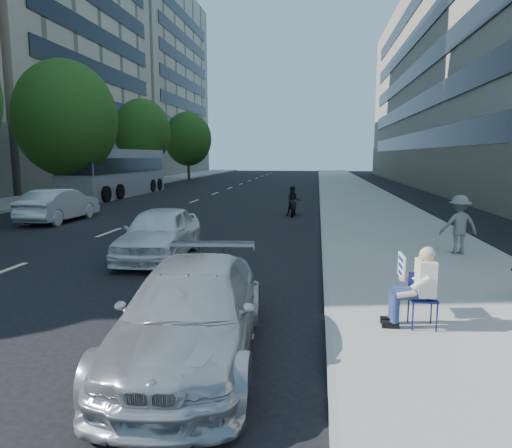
% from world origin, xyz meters
% --- Properties ---
extents(ground, '(160.00, 160.00, 0.00)m').
position_xyz_m(ground, '(0.00, 0.00, 0.00)').
color(ground, black).
rests_on(ground, ground).
extents(near_sidewalk, '(5.00, 120.00, 0.15)m').
position_xyz_m(near_sidewalk, '(4.00, 20.00, 0.07)').
color(near_sidewalk, '#A19F96').
rests_on(near_sidewalk, ground).
extents(far_sidewalk, '(4.50, 120.00, 0.15)m').
position_xyz_m(far_sidewalk, '(-16.75, 20.00, 0.07)').
color(far_sidewalk, '#A19F96').
rests_on(far_sidewalk, ground).
extents(far_bldg_north, '(22.00, 28.00, 28.00)m').
position_xyz_m(far_bldg_north, '(-30.00, 62.00, 14.00)').
color(far_bldg_north, beige).
rests_on(far_bldg_north, ground).
extents(tree_far_c, '(6.00, 6.00, 8.47)m').
position_xyz_m(tree_far_c, '(-13.70, 18.00, 5.02)').
color(tree_far_c, '#382616').
rests_on(tree_far_c, ground).
extents(tree_far_d, '(4.80, 4.80, 7.65)m').
position_xyz_m(tree_far_d, '(-13.70, 30.00, 4.89)').
color(tree_far_d, '#382616').
rests_on(tree_far_d, ground).
extents(tree_far_e, '(5.40, 5.40, 7.89)m').
position_xyz_m(tree_far_e, '(-13.70, 44.00, 4.78)').
color(tree_far_e, '#382616').
rests_on(tree_far_e, ground).
extents(seated_protester, '(0.83, 1.12, 1.31)m').
position_xyz_m(seated_protester, '(2.81, -0.73, 0.87)').
color(seated_protester, navy).
rests_on(seated_protester, near_sidewalk).
extents(jogger, '(1.14, 0.78, 1.63)m').
position_xyz_m(jogger, '(5.14, 5.12, 0.97)').
color(jogger, slate).
rests_on(jogger, near_sidewalk).
extents(parked_sedan, '(2.24, 4.70, 1.32)m').
position_xyz_m(parked_sedan, '(-0.50, -2.00, 0.66)').
color(parked_sedan, '#B1B4B9').
rests_on(parked_sedan, ground).
extents(white_sedan_near, '(1.91, 4.30, 1.44)m').
position_xyz_m(white_sedan_near, '(-3.13, 4.11, 0.72)').
color(white_sedan_near, white).
rests_on(white_sedan_near, ground).
extents(white_sedan_mid, '(1.58, 4.38, 1.44)m').
position_xyz_m(white_sedan_mid, '(-9.96, 10.52, 0.72)').
color(white_sedan_mid, '#BDBDBD').
rests_on(white_sedan_mid, ground).
extents(motorcycle, '(0.73, 2.05, 1.42)m').
position_xyz_m(motorcycle, '(0.09, 13.90, 0.64)').
color(motorcycle, black).
rests_on(motorcycle, ground).
extents(bus, '(2.79, 12.09, 3.30)m').
position_xyz_m(bus, '(-13.00, 23.22, 1.64)').
color(bus, gray).
rests_on(bus, ground).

